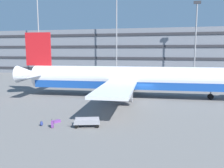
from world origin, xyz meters
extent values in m
plane|color=slate|center=(0.00, 0.00, 0.00)|extent=(600.00, 600.00, 0.00)
cube|color=slate|center=(0.00, 44.49, 7.15)|extent=(128.83, 19.74, 14.29)
cube|color=#2D2D33|center=(0.00, 34.53, 1.79)|extent=(127.54, 0.24, 0.70)
cube|color=#2D2D33|center=(0.00, 34.53, 5.36)|extent=(127.54, 0.24, 0.70)
cube|color=#2D2D33|center=(0.00, 34.53, 8.93)|extent=(127.54, 0.24, 0.70)
cube|color=#2D2D33|center=(0.00, 34.53, 12.51)|extent=(127.54, 0.24, 0.70)
cylinder|color=silver|center=(-2.52, 1.57, 3.18)|extent=(33.50, 5.86, 3.78)
cube|color=#19479E|center=(-2.52, 1.57, 2.14)|extent=(32.16, 5.70, 1.21)
cone|color=silver|center=(-20.47, 0.45, 3.46)|extent=(4.71, 3.30, 3.02)
cube|color=red|center=(-18.55, 0.57, 7.90)|extent=(4.54, 0.64, 5.66)
cube|color=silver|center=(-18.37, 4.17, 3.65)|extent=(2.15, 5.77, 0.20)
cube|color=silver|center=(-17.92, -2.99, 3.65)|extent=(2.15, 5.77, 0.20)
cube|color=silver|center=(-4.07, 10.38, 2.89)|extent=(5.27, 14.25, 0.36)
cube|color=silver|center=(-2.96, -7.36, 2.89)|extent=(5.27, 14.25, 0.36)
cylinder|color=#9E9EA3|center=(-3.41, 7.90, 1.55)|extent=(2.82, 2.24, 2.08)
cylinder|color=#9E9EA3|center=(-2.62, -4.81, 1.55)|extent=(2.82, 2.24, 2.08)
cylinder|color=black|center=(10.12, 2.37, 0.45)|extent=(0.92, 0.41, 0.90)
cylinder|color=slate|center=(10.12, 2.37, 1.09)|extent=(0.20, 0.20, 1.29)
cylinder|color=black|center=(-3.95, 3.09, 0.45)|extent=(0.92, 0.41, 0.90)
cylinder|color=slate|center=(-3.95, 3.09, 1.09)|extent=(0.20, 0.20, 1.29)
cylinder|color=black|center=(-3.75, -0.11, 0.45)|extent=(0.92, 0.41, 0.90)
cylinder|color=slate|center=(-3.75, -0.11, 1.09)|extent=(0.20, 0.20, 1.29)
cylinder|color=gray|center=(-34.65, 28.48, 12.85)|extent=(0.36, 0.36, 25.70)
cylinder|color=gray|center=(-10.62, 28.48, 12.08)|extent=(0.36, 0.36, 24.16)
cylinder|color=gray|center=(10.36, 28.48, 9.72)|extent=(0.36, 0.36, 19.43)
cube|color=#333338|center=(10.36, 28.48, 19.78)|extent=(1.80, 0.50, 0.70)
cube|color=#72388C|center=(-7.72, -15.77, 0.37)|extent=(0.35, 0.51, 0.65)
cylinder|color=#333338|center=(-7.82, -15.67, 0.77)|extent=(0.02, 0.02, 0.15)
cylinder|color=#333338|center=(-7.74, -15.91, 0.77)|extent=(0.02, 0.02, 0.15)
cube|color=black|center=(-7.78, -15.79, 0.85)|extent=(0.10, 0.25, 0.02)
cylinder|color=black|center=(-7.71, -15.56, 0.03)|extent=(0.05, 0.03, 0.05)
cylinder|color=black|center=(-7.59, -15.92, 0.03)|extent=(0.05, 0.03, 0.05)
cylinder|color=black|center=(-7.86, -15.62, 0.03)|extent=(0.05, 0.03, 0.05)
cylinder|color=black|center=(-7.74, -15.97, 0.03)|extent=(0.05, 0.03, 0.05)
cube|color=#72388C|center=(-8.11, -14.10, 0.12)|extent=(0.82, 0.88, 0.24)
cube|color=black|center=(-8.35, -14.42, 0.12)|extent=(0.20, 0.16, 0.02)
ellipsoid|color=navy|center=(-9.08, -15.54, 0.25)|extent=(0.36, 0.35, 0.49)
ellipsoid|color=navy|center=(-9.02, -15.61, 0.17)|extent=(0.22, 0.20, 0.22)
torus|color=black|center=(-9.10, -15.52, 0.50)|extent=(0.07, 0.06, 0.08)
cube|color=black|center=(-9.07, -15.42, 0.25)|extent=(0.04, 0.04, 0.42)
cube|color=black|center=(-9.20, -15.52, 0.25)|extent=(0.04, 0.04, 0.42)
cube|color=gray|center=(-4.49, -14.65, 0.42)|extent=(2.86, 1.99, 0.12)
cylinder|color=#4C4C51|center=(-6.07, -15.12, 0.18)|extent=(0.69, 0.25, 0.05)
cube|color=gray|center=(-4.31, -15.24, 0.62)|extent=(2.38, 0.74, 0.40)
cube|color=gray|center=(-4.66, -14.06, 0.62)|extent=(2.38, 0.74, 0.40)
cylinder|color=black|center=(-5.33, -15.48, 0.18)|extent=(0.37, 0.20, 0.36)
cylinder|color=black|center=(-5.64, -14.42, 0.18)|extent=(0.37, 0.20, 0.36)
cylinder|color=black|center=(-3.33, -14.89, 0.18)|extent=(0.37, 0.20, 0.36)
cylinder|color=black|center=(-3.65, -13.83, 0.18)|extent=(0.37, 0.20, 0.36)
camera|label=1|loc=(3.15, -36.30, 7.63)|focal=37.39mm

